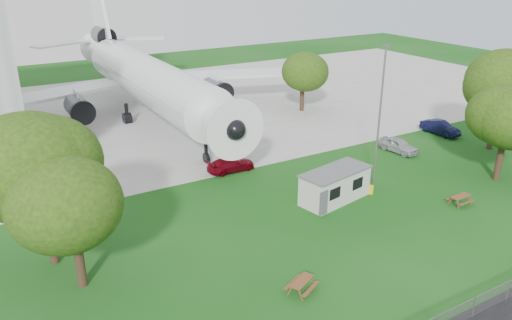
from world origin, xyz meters
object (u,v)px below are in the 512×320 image
airliner (144,76)px  picnic_west (301,291)px  picnic_east (459,204)px  site_cabin (335,185)px

airliner → picnic_west: size_ratio=26.52×
picnic_west → picnic_east: same height
airliner → picnic_east: bearing=-68.9°
airliner → picnic_west: (-3.79, -38.72, -5.27)m
airliner → picnic_east: size_ratio=26.52×
airliner → site_cabin: airliner is taller
airliner → picnic_east: 38.75m
site_cabin → airliner: bearing=100.6°
picnic_east → site_cabin: bearing=142.9°
site_cabin → picnic_west: 12.85m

